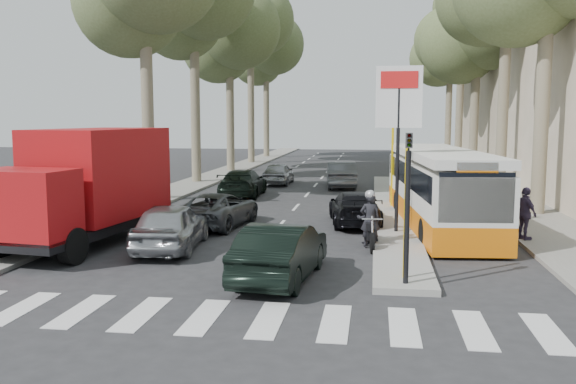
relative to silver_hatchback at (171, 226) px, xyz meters
name	(u,v)px	position (x,y,z in m)	size (l,w,h in m)	color
ground	(276,269)	(3.50, -1.90, -0.72)	(120.00, 120.00, 0.00)	#28282B
sidewalk_right	(470,178)	(12.10, 23.10, -0.66)	(3.20, 70.00, 0.12)	gray
median_left	(230,171)	(-4.50, 26.10, -0.66)	(2.40, 64.00, 0.12)	gray
traffic_island	(391,207)	(6.75, 9.10, -0.64)	(1.50, 26.00, 0.16)	gray
building_far	(549,63)	(19.00, 32.10, 7.28)	(11.00, 20.00, 16.00)	#B7A88E
billboard	(398,125)	(6.75, 3.10, 2.99)	(1.50, 12.10, 5.60)	yellow
traffic_light_island	(408,182)	(6.75, -3.40, 1.77)	(0.16, 0.41, 3.60)	black
tree_l_c	(231,31)	(-4.27, 26.22, 9.32)	(7.40, 7.20, 13.71)	#6B604C
tree_l_d	(252,24)	(-4.37, 34.22, 11.04)	(7.40, 7.20, 15.66)	#6B604C
tree_l_e	(268,47)	(-4.47, 42.22, 10.01)	(7.40, 7.20, 14.49)	#6B604C
tree_r_c	(479,27)	(12.53, 24.22, 8.97)	(7.40, 7.20, 13.32)	#6B604C
tree_r_d	(464,24)	(12.63, 32.22, 10.35)	(7.40, 7.20, 14.88)	#6B604C
tree_r_e	(452,45)	(12.73, 40.22, 9.66)	(7.40, 7.20, 14.10)	#6B604C
silver_hatchback	(171,226)	(0.00, 0.00, 0.00)	(1.70, 4.22, 1.44)	#A7ABB0
dark_hatchback	(281,251)	(3.78, -2.90, -0.02)	(1.48, 4.24, 1.40)	black
queue_car_a	(218,209)	(0.37, 4.10, -0.11)	(2.02, 4.37, 1.22)	#43464A
queue_car_b	(355,208)	(5.30, 5.10, -0.10)	(1.74, 4.28, 1.24)	black
queue_car_c	(278,173)	(0.38, 18.09, -0.06)	(1.55, 3.85, 1.31)	#919398
queue_car_d	(341,175)	(4.15, 17.02, 0.01)	(1.55, 4.43, 1.46)	#505358
queue_car_e	(243,183)	(-0.50, 12.37, -0.04)	(1.90, 4.67, 1.36)	black
red_truck	(88,184)	(-2.77, 0.39, 1.17)	(3.36, 6.98, 3.58)	black
city_bus	(439,186)	(8.30, 5.02, 0.76)	(3.24, 10.83, 2.81)	orange
motorcycle	(370,221)	(5.88, 1.23, 0.09)	(0.80, 2.09, 1.78)	black
pedestrian_near	(525,214)	(10.70, 2.43, 0.23)	(0.97, 0.48, 1.66)	#3F324B
pedestrian_far	(484,181)	(10.89, 10.94, 0.39)	(1.28, 0.57, 1.98)	brown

